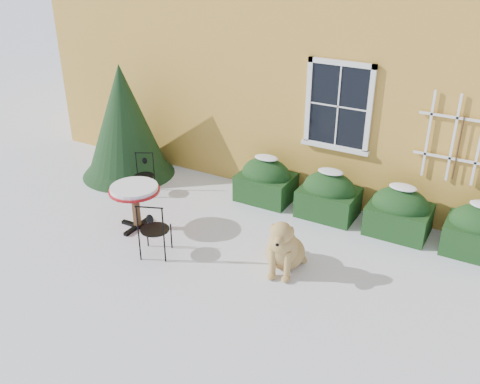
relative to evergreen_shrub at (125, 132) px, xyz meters
The scene contains 8 objects.
ground 4.17m from the evergreen_shrub, 32.08° to the right, with size 80.00×80.00×0.00m, color white.
house 6.35m from the evergreen_shrub, 54.63° to the left, with size 12.40×8.40×6.40m.
hedge_row 5.13m from the evergreen_shrub, ahead, with size 4.95×0.80×0.91m.
evergreen_shrub is the anchor object (origin of this frame).
bistro_table 2.42m from the evergreen_shrub, 46.30° to the right, with size 0.89×0.89×0.83m.
patio_chair_near 3.42m from the evergreen_shrub, 42.55° to the right, with size 0.57×0.57×0.99m.
patio_chair_far 1.19m from the evergreen_shrub, 31.52° to the right, with size 0.49×0.49×0.82m.
dog 4.81m from the evergreen_shrub, 19.98° to the right, with size 0.76×1.11×0.99m.
Camera 1 is at (3.91, -5.88, 4.86)m, focal length 40.00 mm.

